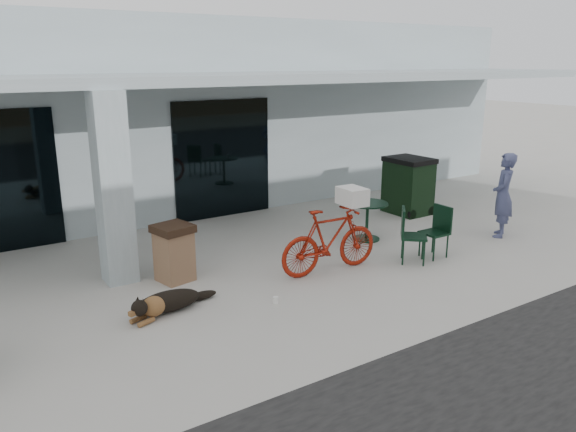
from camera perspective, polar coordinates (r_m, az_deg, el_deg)
ground at (r=8.45m, az=-1.99°, el=-9.36°), size 80.00×80.00×0.00m
building at (r=15.63m, az=-18.71°, el=9.98°), size 22.00×7.00×4.50m
storefront_glass_right at (r=13.09m, az=-6.64°, el=5.76°), size 2.40×0.06×2.70m
column at (r=9.41m, az=-17.34°, el=2.59°), size 0.50×0.50×3.12m
overhang at (r=10.91m, az=-12.28°, el=13.40°), size 22.00×2.80×0.18m
bicycle at (r=9.66m, az=4.27°, el=-2.48°), size 1.94×0.64×1.15m
laundry_basket at (r=9.72m, az=6.55°, el=2.01°), size 0.40×0.53×0.30m
dog at (r=8.45m, az=-12.03°, el=-8.35°), size 1.17×0.71×0.37m
cup_near_dog at (r=8.59m, az=-1.26°, el=-8.53°), size 0.10×0.10×0.10m
cafe_table_far at (r=11.54m, az=8.03°, el=-0.53°), size 1.07×1.07×0.78m
cafe_chair_far_a at (r=10.36m, az=12.67°, el=-1.97°), size 0.67×0.67×1.01m
cafe_chair_far_b at (r=10.74m, az=14.64°, el=-1.59°), size 0.48×0.44×0.96m
person at (r=12.35m, az=21.02°, el=1.99°), size 0.76×0.72×1.75m
cup_on_table at (r=11.60m, az=8.02°, el=1.83°), size 0.10×0.10×0.11m
trash_receptacle at (r=9.48m, az=-11.50°, el=-3.70°), size 0.67×0.67×0.97m
wheeled_bin at (r=13.68m, az=12.10°, el=3.05°), size 0.84×1.06×1.34m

